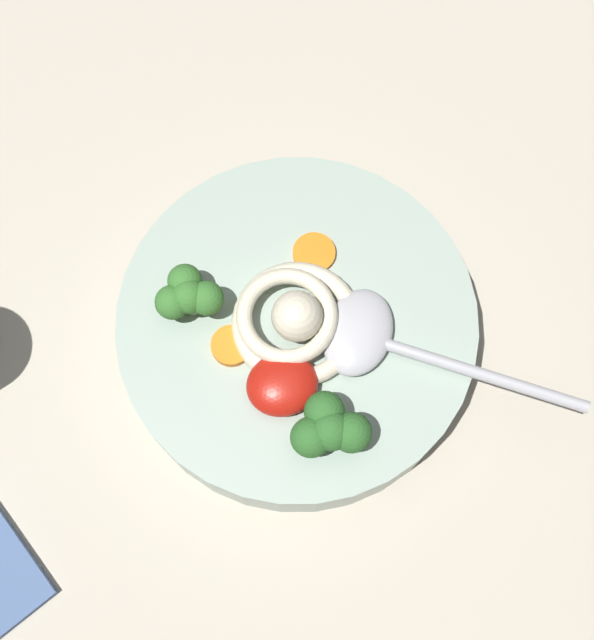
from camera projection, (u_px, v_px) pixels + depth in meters
table_slab at (328, 371)px, 64.54cm from camera, size 96.18×96.18×4.39cm
soup_bowl at (297, 331)px, 60.40cm from camera, size 23.80×23.80×5.11cm
noodle_pile at (294, 320)px, 56.83cm from camera, size 9.32×9.14×3.75cm
soup_spoon at (380, 342)px, 56.76cm from camera, size 16.01×12.71×1.60cm
chili_sauce_dollop at (282, 385)px, 55.69cm from camera, size 4.56×4.10×2.05cm
broccoli_floret_right at (188, 295)px, 56.27cm from camera, size 4.39×3.78×3.47cm
broccoli_floret_near_spoon at (329, 428)px, 53.42cm from camera, size 4.92×4.24×3.89cm
carrot_slice_extra_b at (232, 346)px, 57.17cm from camera, size 2.67×2.67×0.68cm
carrot_slice_center at (314, 253)px, 59.25cm from camera, size 2.86×2.86×0.42cm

